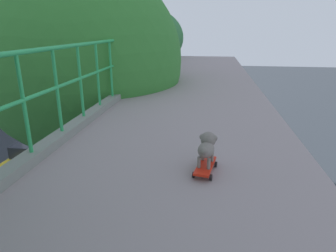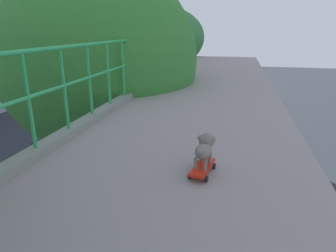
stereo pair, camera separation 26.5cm
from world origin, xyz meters
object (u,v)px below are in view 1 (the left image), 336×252
toy_skateboard (205,166)px  city_bus (112,85)px  car_green_fifth (70,195)px  small_dog (207,146)px  car_yellow_cab_sixth (34,155)px

toy_skateboard → city_bus: bearing=111.0°
car_green_fifth → small_dog: small_dog is taller
car_yellow_cab_sixth → small_dog: bearing=-48.5°
city_bus → small_dog: small_dog is taller
small_dog → city_bus: bearing=111.0°
small_dog → car_green_fifth: bearing=128.2°
city_bus → toy_skateboard: 27.08m
car_green_fifth → city_bus: (-4.04, 17.90, 1.25)m
car_green_fifth → city_bus: size_ratio=0.37×
car_green_fifth → small_dog: size_ratio=10.31×
car_green_fifth → car_yellow_cab_sixth: 5.05m
car_green_fifth → car_yellow_cab_sixth: car_yellow_cab_sixth is taller
city_bus → small_dog: (9.60, -24.96, 4.19)m
car_yellow_cab_sixth → toy_skateboard: toy_skateboard is taller
car_green_fifth → toy_skateboard: toy_skateboard is taller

